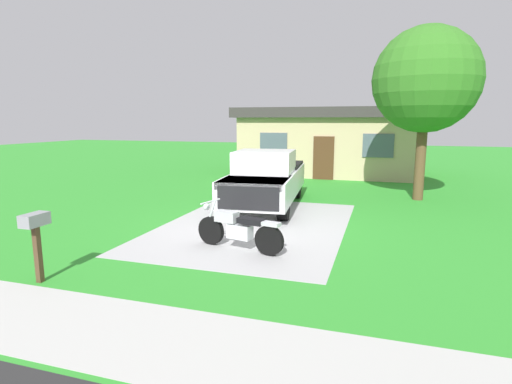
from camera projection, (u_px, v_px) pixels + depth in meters
ground_plane at (255, 225)px, 11.15m from camera, size 80.00×80.00×0.00m
driveway_pad at (255, 225)px, 11.15m from camera, size 4.87×7.07×0.01m
sidewalk_strip at (122, 332)px, 5.52m from camera, size 36.00×1.80×0.01m
motorcycle at (238, 229)px, 9.00m from camera, size 2.18×0.86×1.09m
pickup_truck at (267, 178)px, 13.54m from camera, size 2.54×5.78×1.90m
mailbox at (35, 229)px, 7.08m from camera, size 0.26×0.48×1.26m
shade_tree at (426, 80)px, 14.06m from camera, size 3.67×3.67×6.09m
neighbor_house at (330, 140)px, 21.90m from camera, size 9.60×5.60×3.50m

